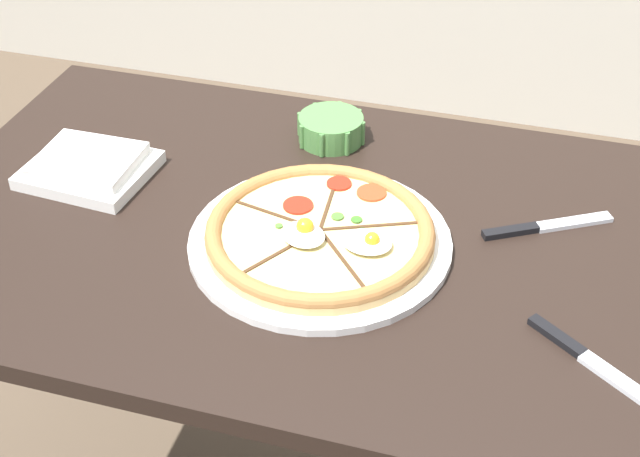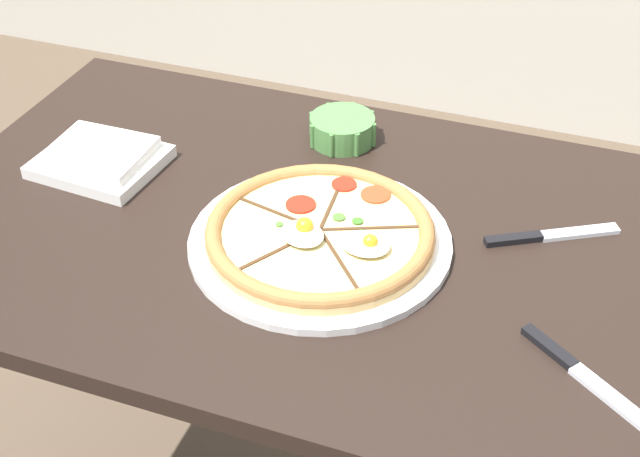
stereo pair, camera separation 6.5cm
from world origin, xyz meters
name	(u,v)px [view 2 (the right image)]	position (x,y,z in m)	size (l,w,h in m)	color
dining_table	(318,293)	(0.00, 0.00, 0.64)	(1.19, 0.74, 0.76)	black
pizza	(320,235)	(0.02, -0.04, 0.78)	(0.37, 0.37, 0.05)	white
ramekin_bowl	(342,128)	(-0.05, 0.24, 0.79)	(0.12, 0.12, 0.04)	#4C8442
napkin_folded	(100,158)	(-0.38, 0.03, 0.78)	(0.20, 0.17, 0.04)	silver
knife_main	(550,235)	(0.32, 0.09, 0.77)	(0.18, 0.12, 0.01)	silver
knife_spare	(582,374)	(0.40, -0.17, 0.77)	(0.17, 0.13, 0.01)	silver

